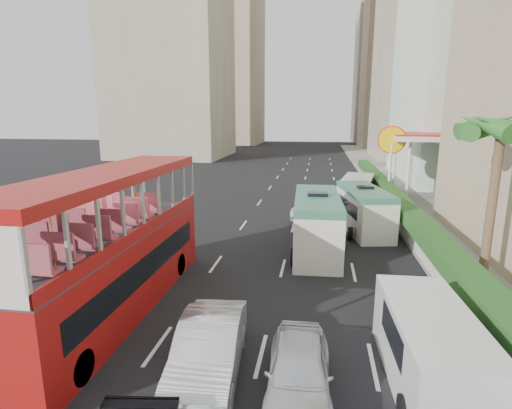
% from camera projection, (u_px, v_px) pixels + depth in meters
% --- Properties ---
extents(ground_plane, '(200.00, 200.00, 0.00)m').
position_uv_depth(ground_plane, '(281.00, 322.00, 13.61)').
color(ground_plane, black).
rests_on(ground_plane, ground).
extents(double_decker_bus, '(2.50, 11.00, 5.06)m').
position_uv_depth(double_decker_bus, '(112.00, 243.00, 13.98)').
color(double_decker_bus, '#A41311').
rests_on(double_decker_bus, ground).
extents(car_silver_lane_a, '(2.06, 4.83, 1.55)m').
position_uv_depth(car_silver_lane_a, '(209.00, 375.00, 10.85)').
color(car_silver_lane_a, silver).
rests_on(car_silver_lane_a, ground).
extents(car_silver_lane_b, '(1.76, 4.08, 1.37)m').
position_uv_depth(car_silver_lane_b, '(298.00, 395.00, 10.06)').
color(car_silver_lane_b, silver).
rests_on(car_silver_lane_b, ground).
extents(van_asset, '(3.40, 5.75, 1.50)m').
position_uv_depth(van_asset, '(314.00, 218.00, 27.59)').
color(van_asset, silver).
rests_on(van_asset, ground).
extents(minibus_near, '(2.47, 6.75, 2.96)m').
position_uv_depth(minibus_near, '(317.00, 224.00, 20.45)').
color(minibus_near, silver).
rests_on(minibus_near, ground).
extents(minibus_far, '(3.14, 6.26, 2.65)m').
position_uv_depth(minibus_far, '(364.00, 210.00, 24.16)').
color(minibus_far, silver).
rests_on(minibus_far, ground).
extents(panel_van_near, '(2.18, 5.05, 1.99)m').
position_uv_depth(panel_van_near, '(430.00, 349.00, 10.29)').
color(panel_van_near, silver).
rests_on(panel_van_near, ground).
extents(panel_van_far, '(3.14, 5.76, 2.18)m').
position_uv_depth(panel_van_far, '(357.00, 190.00, 31.83)').
color(panel_van_far, silver).
rests_on(panel_van_far, ground).
extents(sidewalk, '(6.00, 120.00, 0.18)m').
position_uv_depth(sidewalk, '(406.00, 192.00, 36.32)').
color(sidewalk, '#99968C').
rests_on(sidewalk, ground).
extents(kerb_wall, '(0.30, 44.00, 1.00)m').
position_uv_depth(kerb_wall, '(396.00, 213.00, 26.01)').
color(kerb_wall, silver).
rests_on(kerb_wall, sidewalk).
extents(hedge, '(1.10, 44.00, 0.70)m').
position_uv_depth(hedge, '(397.00, 201.00, 25.83)').
color(hedge, '#2D6626').
rests_on(hedge, kerb_wall).
extents(palm_tree, '(0.36, 0.36, 6.40)m').
position_uv_depth(palm_tree, '(491.00, 208.00, 15.54)').
color(palm_tree, brown).
rests_on(palm_tree, sidewalk).
extents(shell_station, '(6.50, 8.00, 5.50)m').
position_uv_depth(shell_station, '(426.00, 166.00, 33.66)').
color(shell_station, silver).
rests_on(shell_station, ground).
extents(tower_far_a, '(14.00, 14.00, 44.00)m').
position_uv_depth(tower_far_a, '(398.00, 44.00, 85.31)').
color(tower_far_a, tan).
rests_on(tower_far_a, ground).
extents(tower_far_b, '(14.00, 14.00, 40.00)m').
position_uv_depth(tower_far_b, '(382.00, 66.00, 106.96)').
color(tower_far_b, '#B2A38C').
rests_on(tower_far_b, ground).
extents(tower_left_b, '(16.00, 16.00, 46.00)m').
position_uv_depth(tower_left_b, '(229.00, 50.00, 98.77)').
color(tower_left_b, tan).
rests_on(tower_left_b, ground).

